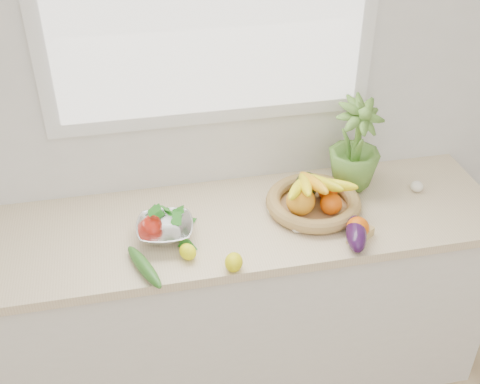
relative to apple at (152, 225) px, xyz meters
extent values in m
cube|color=white|center=(0.29, 0.31, 0.41)|extent=(4.50, 0.02, 2.70)
cube|color=silver|center=(0.29, 0.01, -0.51)|extent=(2.20, 0.58, 0.86)
cube|color=beige|center=(0.29, 0.01, -0.06)|extent=(2.24, 0.62, 0.04)
sphere|color=#E25707|center=(0.76, -0.18, 0.00)|extent=(0.11, 0.11, 0.09)
ellipsoid|color=#EDEF0C|center=(0.11, -0.17, -0.01)|extent=(0.08, 0.09, 0.06)
ellipsoid|color=yellow|center=(0.27, -0.27, -0.01)|extent=(0.09, 0.10, 0.06)
ellipsoid|color=#FFB50D|center=(0.75, -0.20, -0.01)|extent=(0.09, 0.09, 0.06)
sphere|color=red|center=(0.00, 0.00, 0.00)|extent=(0.10, 0.10, 0.08)
cube|color=tan|center=(0.77, -0.20, -0.02)|extent=(0.12, 0.10, 0.04)
ellipsoid|color=silver|center=(0.49, 0.02, -0.02)|extent=(0.07, 0.07, 0.05)
ellipsoid|color=white|center=(1.13, 0.06, -0.02)|extent=(0.06, 0.06, 0.05)
ellipsoid|color=silver|center=(0.55, -0.10, -0.02)|extent=(0.06, 0.06, 0.04)
ellipsoid|color=#2B0E35|center=(0.75, -0.21, 0.00)|extent=(0.13, 0.22, 0.08)
ellipsoid|color=#2A5E1B|center=(-0.05, -0.22, -0.02)|extent=(0.14, 0.26, 0.05)
sphere|color=#D21A4D|center=(-0.03, -0.26, -0.02)|extent=(0.04, 0.04, 0.03)
imported|color=#598B32|center=(0.86, 0.15, 0.18)|extent=(0.28, 0.28, 0.39)
cylinder|color=tan|center=(0.66, 0.03, -0.03)|extent=(0.37, 0.37, 0.01)
torus|color=#AD8B4D|center=(0.66, 0.03, -0.01)|extent=(0.43, 0.43, 0.06)
sphere|color=#FFA61F|center=(0.59, 0.00, 0.03)|extent=(0.13, 0.13, 0.12)
sphere|color=#E95807|center=(0.71, -0.03, 0.02)|extent=(0.10, 0.10, 0.09)
sphere|color=#FF5108|center=(0.73, 0.07, 0.02)|extent=(0.09, 0.09, 0.08)
ellipsoid|color=black|center=(0.65, 0.10, 0.03)|extent=(0.11, 0.11, 0.12)
ellipsoid|color=#FFF315|center=(0.58, 0.01, 0.08)|extent=(0.17, 0.25, 0.11)
ellipsoid|color=yellow|center=(0.61, 0.02, 0.09)|extent=(0.09, 0.26, 0.11)
ellipsoid|color=#FFAC15|center=(0.65, 0.02, 0.10)|extent=(0.08, 0.26, 0.11)
ellipsoid|color=yellow|center=(0.68, 0.02, 0.09)|extent=(0.15, 0.25, 0.11)
ellipsoid|color=#FFEE15|center=(0.71, 0.01, 0.08)|extent=(0.22, 0.21, 0.11)
cylinder|color=white|center=(0.05, -0.04, -0.03)|extent=(0.09, 0.09, 0.02)
imported|color=silver|center=(0.05, -0.04, 0.00)|extent=(0.24, 0.24, 0.05)
ellipsoid|color=#19641A|center=(0.05, -0.04, 0.04)|extent=(0.18, 0.18, 0.07)
camera|label=1|loc=(-0.04, -1.85, 1.42)|focal=45.00mm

